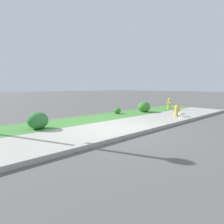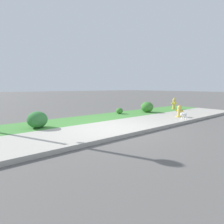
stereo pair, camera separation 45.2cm
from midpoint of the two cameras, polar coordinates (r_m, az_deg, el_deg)
ground_plane at (r=6.57m, az=1.44°, el=-5.22°), size 120.00×120.00×0.00m
sidewalk_pavement at (r=6.57m, az=1.44°, el=-5.18°), size 18.00×2.32×0.01m
grass_verge at (r=8.31m, az=-7.98°, el=-2.44°), size 18.00×1.98×0.01m
street_curb at (r=5.68m, az=9.44°, el=-6.84°), size 18.00×0.16×0.12m
fire_hydrant_near_corner at (r=9.58m, az=22.38°, el=0.25°), size 0.36×0.39×0.65m
fire_hydrant_by_grass_verge at (r=12.93m, az=20.52°, el=2.54°), size 0.35×0.34×0.78m
small_white_dog at (r=8.84m, az=23.71°, el=-0.97°), size 0.54×0.20×0.38m
shrub_bush_far_verge at (r=10.04m, az=3.72°, el=0.40°), size 0.40×0.40×0.34m
shrub_bush_mid_verge at (r=7.02m, az=-21.51°, el=-2.34°), size 0.73×0.73×0.62m
shrub_bush_near_lamp at (r=10.88m, az=12.55°, el=1.60°), size 0.75×0.75×0.64m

